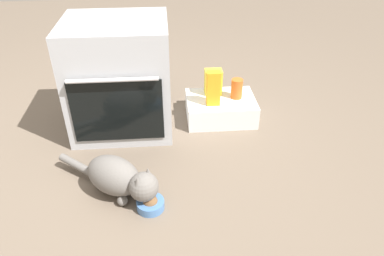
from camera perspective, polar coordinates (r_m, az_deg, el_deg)
The scene contains 8 objects.
ground at distance 2.23m, azimuth -12.57°, elevation -6.13°, with size 8.00×8.00×0.00m, color #6B5B4C.
oven at distance 2.42m, azimuth -11.34°, elevation 7.85°, with size 0.65×0.61×0.74m.
pantry_cabinet at distance 2.60m, azimuth 4.54°, elevation 3.11°, with size 0.48×0.36×0.16m, color white.
food_bowl at distance 1.93m, azimuth -6.59°, elevation -11.79°, with size 0.15×0.15×0.08m.
cat at distance 1.96m, azimuth -11.44°, elevation -7.67°, with size 0.59×0.45×0.23m.
sauce_jar at distance 2.55m, azimuth 7.08°, elevation 6.19°, with size 0.08×0.08×0.14m, color #D16023.
juice_carton at distance 2.43m, azimuth 3.39°, elevation 6.27°, with size 0.09×0.06×0.24m, color orange.
snack_bag at distance 2.59m, azimuth 3.38°, elevation 7.27°, with size 0.12×0.09×0.18m, color yellow.
Camera 1 is at (0.34, -1.70, 1.39)m, focal length 33.77 mm.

